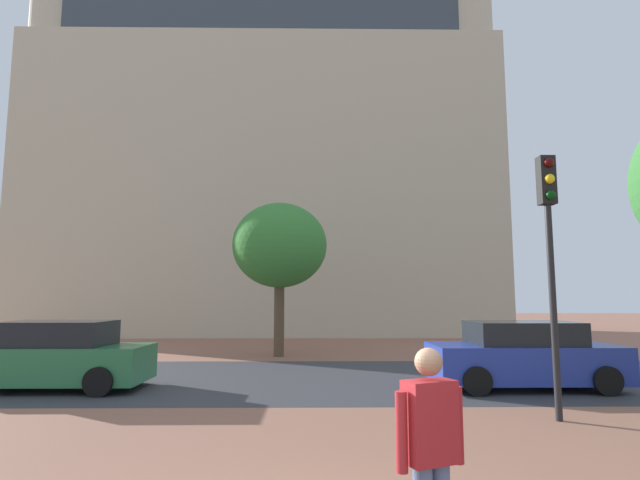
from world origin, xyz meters
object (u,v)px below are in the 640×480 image
person_skater (430,449)px  car_blue (523,356)px  car_green (57,357)px  traffic_light_pole (550,233)px

person_skater → car_blue: (4.13, 8.04, -0.21)m
car_green → car_blue: 11.08m
car_green → car_blue: bearing=0.0°
car_green → traffic_light_pole: bearing=-17.0°
traffic_light_pole → person_skater: bearing=-124.8°
car_green → person_skater: bearing=-49.2°
car_blue → traffic_light_pole: traffic_light_pole is taller
car_blue → traffic_light_pole: 4.12m
car_green → traffic_light_pole: (10.34, -3.16, 2.54)m
car_green → traffic_light_pole: size_ratio=0.89×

